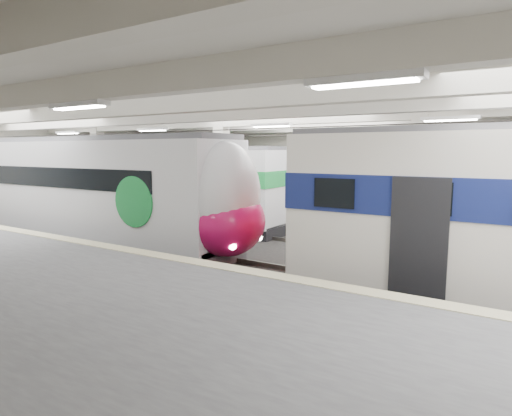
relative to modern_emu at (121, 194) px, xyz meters
The scene contains 3 objects.
station_hall 6.19m from the modern_emu, 16.50° to the right, with size 36.00×24.00×5.75m.
modern_emu is the anchor object (origin of this frame).
far_train 5.90m from the modern_emu, 111.28° to the left, with size 13.12×2.87×4.21m.
Camera 1 is at (7.88, -11.73, 4.00)m, focal length 30.00 mm.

